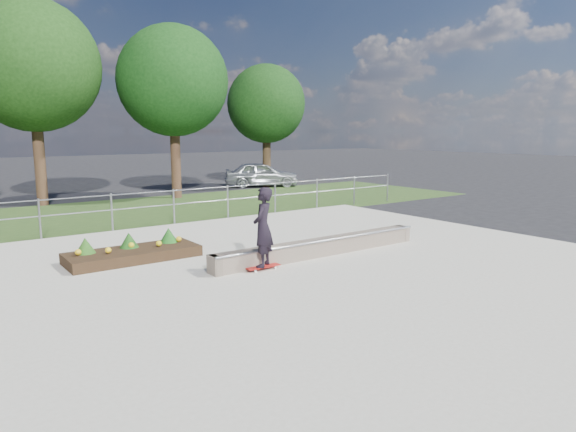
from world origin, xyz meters
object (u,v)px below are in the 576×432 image
at_px(grind_ledge, 321,247).
at_px(skateboarder, 263,228).
at_px(parked_car, 262,174).
at_px(planter_bed, 132,252).

xyz_separation_m(grind_ledge, skateboarder, (-1.88, -0.29, 0.73)).
relative_size(skateboarder, parked_car, 0.45).
relative_size(planter_bed, skateboarder, 1.66).
xyz_separation_m(skateboarder, parked_car, (9.62, 14.71, -0.31)).
bearing_deg(planter_bed, skateboarder, -52.74).
bearing_deg(planter_bed, grind_ledge, -30.91).
relative_size(grind_ledge, skateboarder, 3.32).
bearing_deg(skateboarder, parked_car, 56.81).
xyz_separation_m(planter_bed, parked_car, (11.60, 12.12, 0.45)).
height_order(grind_ledge, skateboarder, skateboarder).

